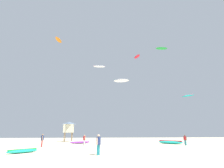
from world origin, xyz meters
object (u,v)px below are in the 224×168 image
(person_left, at_px, (185,139))
(kite_grounded_near, at_px, (23,151))
(cooler_box, at_px, (121,151))
(kite_aloft_0, at_px, (137,57))
(kite_grounded_mid, at_px, (80,142))
(kite_aloft_1, at_px, (188,96))
(lifeguard_tower, at_px, (69,127))
(person_foreground, at_px, (98,143))
(kite_aloft_3, at_px, (162,48))
(person_midground, at_px, (84,139))
(kite_aloft_5, at_px, (121,81))
(kite_grounded_far, at_px, (170,142))
(kite_aloft_2, at_px, (59,40))
(person_right, at_px, (42,139))
(kite_aloft_4, at_px, (99,66))

(person_left, distance_m, kite_grounded_near, 22.48)
(cooler_box, distance_m, kite_aloft_0, 35.60)
(kite_grounded_mid, bearing_deg, kite_aloft_1, 0.60)
(lifeguard_tower, xyz_separation_m, cooler_box, (7.58, -21.51, -2.89))
(person_foreground, height_order, kite_grounded_mid, person_foreground)
(person_left, bearing_deg, kite_aloft_3, -138.49)
(person_midground, distance_m, kite_aloft_5, 24.82)
(kite_grounded_mid, height_order, kite_grounded_far, kite_grounded_far)
(kite_grounded_mid, distance_m, kite_aloft_3, 35.61)
(person_left, bearing_deg, kite_aloft_0, -114.90)
(kite_grounded_far, distance_m, kite_aloft_2, 37.78)
(person_foreground, relative_size, kite_aloft_2, 0.51)
(person_foreground, distance_m, kite_aloft_0, 37.42)
(person_foreground, relative_size, kite_grounded_near, 0.61)
(kite_grounded_far, height_order, lifeguard_tower, lifeguard_tower)
(kite_aloft_3, bearing_deg, kite_grounded_far, -112.64)
(kite_grounded_mid, bearing_deg, kite_aloft_2, 123.03)
(person_foreground, bearing_deg, kite_aloft_1, -101.26)
(person_midground, xyz_separation_m, kite_grounded_near, (-5.50, -10.09, -0.74))
(kite_grounded_mid, xyz_separation_m, kite_aloft_2, (-7.60, 11.68, 26.13))
(person_right, relative_size, kite_grounded_far, 0.35)
(kite_grounded_near, bearing_deg, kite_aloft_2, 96.25)
(person_right, distance_m, kite_grounded_mid, 8.99)
(lifeguard_tower, relative_size, kite_aloft_2, 1.22)
(kite_grounded_near, height_order, lifeguard_tower, lifeguard_tower)
(person_foreground, bearing_deg, kite_aloft_2, -35.64)
(kite_grounded_near, relative_size, kite_aloft_3, 0.81)
(person_left, height_order, kite_aloft_3, kite_aloft_3)
(kite_aloft_0, bearing_deg, person_right, -135.45)
(kite_grounded_mid, height_order, kite_aloft_4, kite_aloft_4)
(person_midground, bearing_deg, kite_aloft_4, -128.49)
(cooler_box, bearing_deg, lifeguard_tower, 109.40)
(kite_aloft_1, bearing_deg, kite_aloft_2, 158.53)
(kite_aloft_4, bearing_deg, kite_aloft_3, -16.11)
(person_right, bearing_deg, person_left, -11.60)
(person_right, xyz_separation_m, kite_aloft_5, (14.62, 20.34, 14.70))
(person_foreground, distance_m, kite_aloft_3, 43.23)
(person_foreground, relative_size, kite_aloft_0, 0.59)
(lifeguard_tower, distance_m, kite_aloft_4, 22.35)
(person_foreground, bearing_deg, lifeguard_tower, -42.00)
(person_midground, distance_m, cooler_box, 11.20)
(lifeguard_tower, height_order, cooler_box, lifeguard_tower)
(kite_aloft_0, bearing_deg, person_foreground, -112.01)
(person_left, xyz_separation_m, kite_aloft_1, (5.31, 7.06, 8.37))
(kite_aloft_0, xyz_separation_m, kite_aloft_3, (7.79, 1.16, 3.49))
(person_foreground, distance_m, kite_grounded_far, 19.85)
(kite_grounded_mid, height_order, kite_aloft_2, kite_aloft_2)
(person_midground, xyz_separation_m, kite_aloft_0, (13.14, 15.91, 21.29))
(person_foreground, height_order, person_midground, person_foreground)
(kite_grounded_near, xyz_separation_m, kite_grounded_mid, (4.66, 15.13, 0.05))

